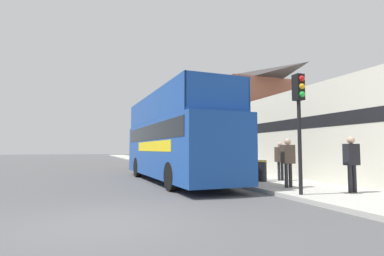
{
  "coord_description": "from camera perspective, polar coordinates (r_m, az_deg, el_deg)",
  "views": [
    {
      "loc": [
        -0.38,
        -6.65,
        1.57
      ],
      "look_at": [
        5.28,
        8.97,
        2.75
      ],
      "focal_mm": 28.0,
      "sensor_mm": 36.0,
      "label": 1
    }
  ],
  "objects": [
    {
      "name": "ground_plane",
      "position": [
        27.7,
        -19.26,
        -7.09
      ],
      "size": [
        144.0,
        144.0,
        0.0
      ],
      "primitive_type": "plane",
      "color": "#4C4C4F"
    },
    {
      "name": "sidewalk",
      "position": [
        25.93,
        -2.15,
        -7.38
      ],
      "size": [
        3.62,
        108.0,
        0.14
      ],
      "color": "#ADAAA3",
      "rests_on": "ground_plane"
    },
    {
      "name": "pub_white_frontage",
      "position": [
        17.11,
        28.08,
        -1.26
      ],
      "size": [
        6.01,
        11.89,
        4.53
      ],
      "color": "beige",
      "rests_on": "ground_plane"
    },
    {
      "name": "brick_terrace_rear",
      "position": [
        31.27,
        4.17,
        1.42
      ],
      "size": [
        6.0,
        20.06,
        9.1
      ],
      "color": "#935642",
      "rests_on": "ground_plane"
    },
    {
      "name": "tour_bus",
      "position": [
        14.74,
        -3.5,
        -2.94
      ],
      "size": [
        2.89,
        10.42,
        4.18
      ],
      "rotation": [
        0.0,
        0.0,
        0.03
      ],
      "color": "#19479E",
      "rests_on": "ground_plane"
    },
    {
      "name": "parked_car_ahead_of_bus",
      "position": [
        23.35,
        -7.7,
        -6.25
      ],
      "size": [
        1.86,
        4.48,
        1.41
      ],
      "rotation": [
        0.0,
        0.0,
        0.01
      ],
      "color": "black",
      "rests_on": "ground_plane"
    },
    {
      "name": "pedestrian_nearest",
      "position": [
        11.35,
        28.1,
        -5.16
      ],
      "size": [
        0.49,
        0.27,
        1.86
      ],
      "color": "#232328",
      "rests_on": "sidewalk"
    },
    {
      "name": "pedestrian_second",
      "position": [
        11.9,
        17.81,
        -5.42
      ],
      "size": [
        0.48,
        0.27,
        1.84
      ],
      "color": "#232328",
      "rests_on": "sidewalk"
    },
    {
      "name": "pedestrian_third",
      "position": [
        14.39,
        16.48,
        -5.36
      ],
      "size": [
        0.46,
        0.25,
        1.77
      ],
      "color": "#232328",
      "rests_on": "sidewalk"
    },
    {
      "name": "traffic_signal",
      "position": [
        10.25,
        19.76,
        3.98
      ],
      "size": [
        0.28,
        0.42,
        3.86
      ],
      "color": "black",
      "rests_on": "sidewalk"
    },
    {
      "name": "lamp_post_nearest",
      "position": [
        14.09,
        7.81,
        3.86
      ],
      "size": [
        0.35,
        0.35,
        4.9
      ],
      "color": "black",
      "rests_on": "sidewalk"
    },
    {
      "name": "lamp_post_second",
      "position": [
        21.81,
        -2.37,
        0.2
      ],
      "size": [
        0.35,
        0.35,
        4.39
      ],
      "color": "black",
      "rests_on": "sidewalk"
    },
    {
      "name": "litter_bin",
      "position": [
        13.9,
        13.12,
        -7.81
      ],
      "size": [
        0.48,
        0.48,
        0.94
      ],
      "color": "black",
      "rests_on": "sidewalk"
    }
  ]
}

